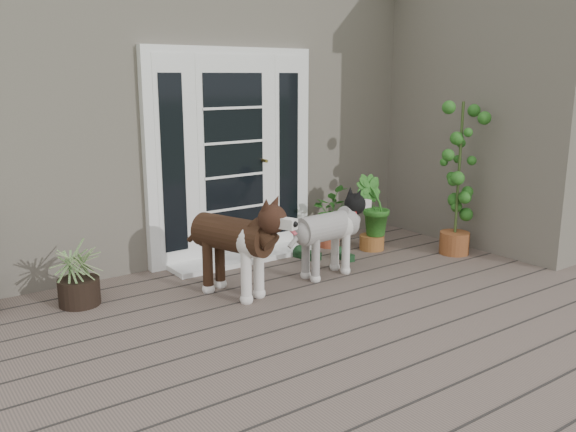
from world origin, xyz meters
TOP-DOWN VIEW (x-y plane):
  - deck at (0.00, 0.40)m, footprint 6.20×4.60m
  - house_main at (0.00, 4.65)m, footprint 7.40×4.00m
  - house_wing at (2.90, 1.50)m, footprint 1.60×2.40m
  - door_unit at (-0.20, 2.60)m, footprint 1.90×0.14m
  - door_step at (-0.20, 2.40)m, footprint 1.60×0.40m
  - brindle_dog at (-0.81, 1.57)m, footprint 0.70×1.04m
  - white_dog at (0.18, 1.52)m, footprint 0.86×0.41m
  - spider_plant at (-1.98, 2.12)m, footprint 0.72×0.72m
  - herb_a at (0.85, 2.29)m, footprint 0.62×0.62m
  - herb_b at (1.16, 1.92)m, footprint 0.57×0.57m
  - herb_c at (2.27, 2.40)m, footprint 0.41×0.41m
  - sapling at (1.77, 1.29)m, footprint 0.53×0.53m
  - clog_left at (0.37, 2.06)m, footprint 0.23×0.37m
  - clog_right at (0.67, 1.82)m, footprint 0.19×0.33m

SIDE VIEW (x-z plane):
  - deck at x=0.00m, z-range 0.00..0.12m
  - door_step at x=-0.20m, z-range 0.12..0.17m
  - clog_right at x=0.67m, z-range 0.12..0.21m
  - clog_left at x=0.37m, z-range 0.12..0.22m
  - herb_c at x=2.27m, z-range 0.12..0.70m
  - herb_a at x=0.85m, z-range 0.12..0.71m
  - spider_plant at x=-1.98m, z-range 0.12..0.72m
  - herb_b at x=1.16m, z-range 0.12..0.72m
  - white_dog at x=0.18m, z-range 0.12..0.82m
  - brindle_dog at x=-0.81m, z-range 0.12..0.92m
  - sapling at x=1.77m, z-range 0.12..1.79m
  - door_unit at x=-0.20m, z-range 0.12..2.27m
  - house_main at x=0.00m, z-range 0.00..3.10m
  - house_wing at x=2.90m, z-range 0.00..3.10m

